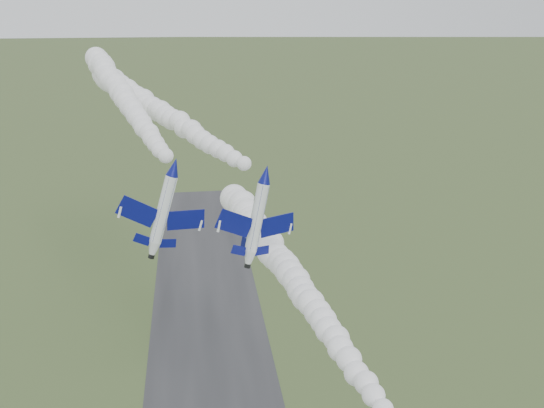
{
  "coord_description": "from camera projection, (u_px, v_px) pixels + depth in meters",
  "views": [
    {
      "loc": [
        -1.81,
        -46.53,
        66.36
      ],
      "look_at": [
        6.59,
        15.07,
        44.8
      ],
      "focal_mm": 40.0,
      "sensor_mm": 36.0,
      "label": 1
    }
  ],
  "objects": [
    {
      "name": "jet_pair_right",
      "position": [
        266.0,
        174.0,
        68.46
      ],
      "size": [
        10.08,
        11.86,
        3.62
      ],
      "rotation": [
        0.0,
        0.23,
        0.4
      ],
      "color": "white"
    },
    {
      "name": "smoke_trail_jet_lead",
      "position": [
        287.0,
        272.0,
        73.0
      ],
      "size": [
        14.98,
        54.22,
        4.46
      ],
      "primitive_type": null,
      "rotation": [
        0.0,
        0.0,
        0.2
      ],
      "color": "white"
    },
    {
      "name": "smoke_trail_jet_pair_left",
      "position": [
        121.0,
        94.0,
        99.51
      ],
      "size": [
        20.01,
        70.7,
        4.68
      ],
      "primitive_type": null,
      "rotation": [
        0.0,
        0.0,
        0.22
      ],
      "color": "white"
    },
    {
      "name": "jet_pair_left",
      "position": [
        174.0,
        167.0,
        66.31
      ],
      "size": [
        9.71,
        11.9,
        3.8
      ],
      "rotation": [
        0.0,
        0.3,
        0.22
      ],
      "color": "white"
    },
    {
      "name": "smoke_trail_jet_pair_right",
      "position": [
        155.0,
        108.0,
        99.06
      ],
      "size": [
        31.33,
        65.88,
        4.79
      ],
      "primitive_type": null,
      "rotation": [
        0.0,
        0.0,
        0.4
      ],
      "color": "white"
    }
  ]
}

